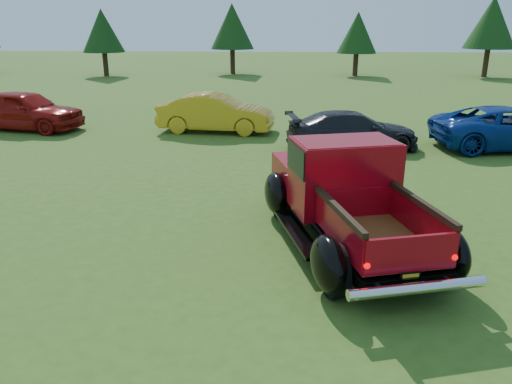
# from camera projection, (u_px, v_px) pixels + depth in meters

# --- Properties ---
(ground) EXTENTS (120.00, 120.00, 0.00)m
(ground) POSITION_uv_depth(u_px,v_px,m) (234.00, 262.00, 8.16)
(ground) COLOR #345618
(ground) RESTS_ON ground
(tree_west) EXTENTS (2.94, 2.94, 4.60)m
(tree_west) POSITION_uv_depth(u_px,v_px,m) (102.00, 31.00, 35.15)
(tree_west) COLOR #332114
(tree_west) RESTS_ON ground
(tree_mid_left) EXTENTS (3.20, 3.20, 5.00)m
(tree_mid_left) POSITION_uv_depth(u_px,v_px,m) (232.00, 26.00, 36.50)
(tree_mid_left) COLOR #332114
(tree_mid_left) RESTS_ON ground
(tree_mid_right) EXTENTS (2.82, 2.82, 4.40)m
(tree_mid_right) POSITION_uv_depth(u_px,v_px,m) (357.00, 33.00, 35.25)
(tree_mid_right) COLOR #332114
(tree_mid_right) RESTS_ON ground
(tree_east) EXTENTS (3.46, 3.46, 5.40)m
(tree_east) POSITION_uv_depth(u_px,v_px,m) (492.00, 23.00, 34.11)
(tree_east) COLOR #332114
(tree_east) RESTS_ON ground
(pickup_truck) EXTENTS (3.25, 5.16, 1.81)m
(pickup_truck) POSITION_uv_depth(u_px,v_px,m) (342.00, 192.00, 8.86)
(pickup_truck) COLOR black
(pickup_truck) RESTS_ON ground
(show_car_red) EXTENTS (4.43, 2.49, 1.42)m
(show_car_red) POSITION_uv_depth(u_px,v_px,m) (25.00, 110.00, 17.95)
(show_car_red) COLOR maroon
(show_car_red) RESTS_ON ground
(show_car_yellow) EXTENTS (4.17, 1.83, 1.33)m
(show_car_yellow) POSITION_uv_depth(u_px,v_px,m) (216.00, 113.00, 17.60)
(show_car_yellow) COLOR gold
(show_car_yellow) RESTS_ON ground
(show_car_grey) EXTENTS (4.22, 2.25, 1.16)m
(show_car_grey) POSITION_uv_depth(u_px,v_px,m) (353.00, 131.00, 15.18)
(show_car_grey) COLOR black
(show_car_grey) RESTS_ON ground
(show_car_blue) EXTENTS (4.84, 2.64, 1.29)m
(show_car_blue) POSITION_uv_depth(u_px,v_px,m) (510.00, 128.00, 15.27)
(show_car_blue) COLOR navy
(show_car_blue) RESTS_ON ground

